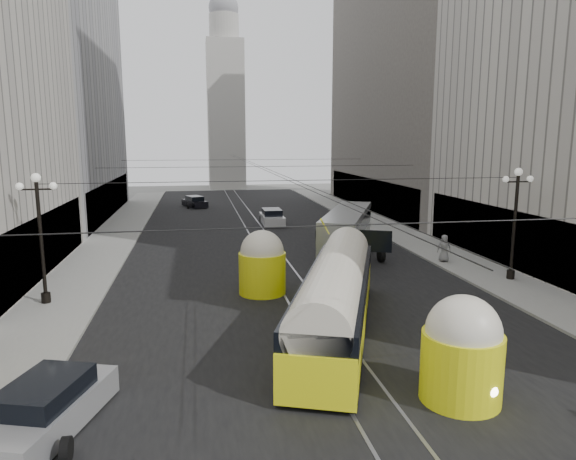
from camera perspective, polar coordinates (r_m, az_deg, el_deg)
name	(u,v)px	position (r m, az deg, el deg)	size (l,w,h in m)	color
road	(262,241)	(41.62, -2.86, -1.18)	(20.00, 85.00, 0.02)	black
sidewalk_left	(115,237)	(45.26, -18.69, -0.70)	(4.00, 72.00, 0.15)	gray
sidewalk_right	(387,228)	(47.89, 10.99, 0.22)	(4.00, 72.00, 0.15)	gray
rail_left	(253,241)	(41.54, -3.88, -1.22)	(0.12, 85.00, 0.04)	gray
rail_right	(272,240)	(41.72, -1.83, -1.15)	(0.12, 85.00, 0.04)	gray
building_left_far	(41,76)	(58.29, -25.79, 15.20)	(12.60, 28.60, 28.60)	#999999
building_right_far	(421,65)	(61.93, 14.60, 17.35)	(12.60, 32.60, 32.60)	#514C47
distant_tower	(225,97)	(88.43, -6.97, 14.42)	(6.00, 6.00, 31.36)	#B2AFA8
lamppost_left_mid	(40,231)	(27.42, -25.82, -0.09)	(1.86, 0.44, 6.37)	black
lamppost_right_mid	(515,217)	(31.76, 23.91, 1.31)	(1.86, 0.44, 6.37)	black
catenary	(265,168)	(39.91, -2.58, 6.86)	(25.00, 72.00, 0.23)	black
streetcar	(336,295)	(21.71, 5.37, -7.15)	(7.15, 14.89, 3.45)	#F3F415
city_bus	(347,229)	(37.78, 6.59, 0.12)	(6.96, 12.11, 2.97)	#A4A8AA
sedan_silver	(46,408)	(16.61, -25.28, -17.47)	(3.33, 5.12, 1.50)	#95969A
sedan_white_far	(272,217)	(49.45, -1.80, 1.41)	(2.00, 4.76, 1.50)	silver
sedan_dark_far	(195,202)	(63.23, -10.33, 3.08)	(3.22, 4.61, 1.35)	black
pedestrian_sidewalk_right	(444,248)	(35.20, 16.97, -1.95)	(0.88, 0.54, 1.79)	slate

